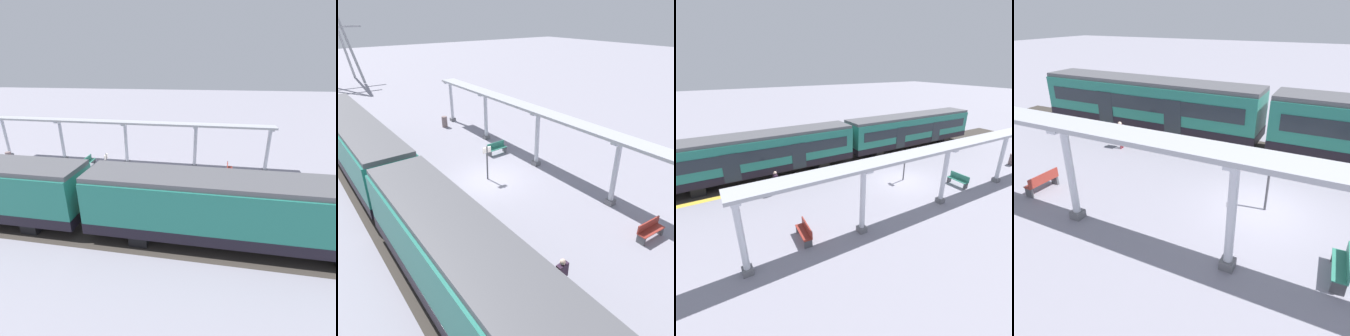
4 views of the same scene
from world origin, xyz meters
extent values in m
plane|color=gray|center=(0.00, 0.00, 0.00)|extent=(176.00, 176.00, 0.00)
cube|color=gold|center=(-3.99, 0.00, 0.00)|extent=(0.48, 30.14, 0.01)
cube|color=#38332D|center=(-5.83, 0.00, 0.00)|extent=(3.20, 42.14, 0.01)
cube|color=#217062|center=(-5.83, -8.82, 1.94)|extent=(2.60, 14.50, 2.60)
cube|color=black|center=(-5.83, -8.82, 0.92)|extent=(2.63, 14.52, 0.55)
cube|color=#515156|center=(-5.83, -8.82, 3.36)|extent=(2.39, 14.50, 0.24)
cube|color=#1E262D|center=(-4.51, -8.82, 2.25)|extent=(0.03, 13.34, 0.84)
cube|color=#1E262D|center=(-4.51, -11.23, 1.69)|extent=(0.04, 1.10, 2.00)
cube|color=#1E262D|center=(-4.51, -6.40, 1.69)|extent=(0.04, 1.10, 2.00)
cube|color=black|center=(-5.83, -4.18, 0.32)|extent=(2.21, 0.90, 0.64)
cube|color=black|center=(-5.83, -13.46, 0.32)|extent=(2.21, 0.90, 0.64)
cube|color=#217062|center=(-5.83, 6.29, 1.94)|extent=(2.60, 14.50, 2.60)
cube|color=black|center=(-5.83, 6.29, 0.92)|extent=(2.63, 14.52, 0.55)
cube|color=#515156|center=(-5.83, 6.29, 3.36)|extent=(2.39, 14.50, 0.24)
cube|color=#1E262D|center=(-4.51, 6.29, 2.25)|extent=(0.03, 13.34, 0.84)
cube|color=#1E262D|center=(-4.51, 3.87, 1.69)|extent=(0.04, 1.10, 2.00)
cube|color=#1E262D|center=(-4.51, 8.70, 1.69)|extent=(0.04, 1.10, 2.00)
cube|color=black|center=(-5.83, 10.93, 0.32)|extent=(2.21, 0.90, 0.64)
cube|color=black|center=(-5.83, 1.65, 0.32)|extent=(2.21, 0.90, 0.64)
cube|color=slate|center=(3.78, -11.89, 0.15)|extent=(0.44, 0.44, 0.30)
cylinder|color=silver|center=(3.78, -11.89, 1.93)|extent=(0.28, 0.28, 3.26)
cube|color=silver|center=(3.78, -11.89, 3.62)|extent=(1.10, 0.36, 0.12)
cube|color=slate|center=(3.78, -6.12, 0.15)|extent=(0.44, 0.44, 0.30)
cylinder|color=silver|center=(3.78, -6.12, 1.93)|extent=(0.28, 0.28, 3.26)
cube|color=silver|center=(3.78, -6.12, 3.62)|extent=(1.10, 0.36, 0.12)
cube|color=slate|center=(3.78, -0.10, 0.15)|extent=(0.44, 0.44, 0.30)
cylinder|color=silver|center=(3.78, -0.10, 1.93)|extent=(0.28, 0.28, 3.26)
cube|color=silver|center=(3.78, -0.10, 3.62)|extent=(1.10, 0.36, 0.12)
cube|color=slate|center=(3.78, 6.01, 0.15)|extent=(0.44, 0.44, 0.30)
cylinder|color=silver|center=(3.78, 6.01, 1.93)|extent=(0.28, 0.28, 3.26)
cube|color=silver|center=(3.78, 6.01, 3.62)|extent=(1.10, 0.36, 0.12)
cube|color=#A8AAB2|center=(3.78, -0.04, 3.76)|extent=(1.20, 24.51, 0.16)
cube|color=#307E68|center=(2.71, 2.95, 0.44)|extent=(1.51, 0.49, 0.04)
cube|color=#307E68|center=(2.70, 3.14, 0.66)|extent=(1.50, 0.11, 0.40)
cube|color=#4C4C51|center=(3.38, 2.98, 0.21)|extent=(0.11, 0.40, 0.42)
cube|color=#4C4C51|center=(2.04, 2.93, 0.21)|extent=(0.11, 0.40, 0.42)
cube|color=maroon|center=(2.85, -9.01, 0.44)|extent=(1.52, 0.52, 0.04)
cube|color=maroon|center=(2.86, -8.82, 0.66)|extent=(1.50, 0.15, 0.40)
cube|color=#4C4C51|center=(3.52, -9.05, 0.21)|extent=(0.12, 0.40, 0.42)
cube|color=#4C4C51|center=(2.18, -8.97, 0.21)|extent=(0.12, 0.40, 0.42)
cylinder|color=slate|center=(2.39, 10.70, 0.48)|extent=(0.48, 0.48, 0.96)
cylinder|color=#4C4C51|center=(0.04, 0.18, 1.10)|extent=(0.10, 0.10, 2.20)
cube|color=silver|center=(0.04, 0.18, 1.95)|extent=(0.56, 0.04, 0.36)
cylinder|color=maroon|center=(-2.62, -8.78, 0.40)|extent=(0.10, 0.10, 0.80)
cylinder|color=maroon|center=(-2.78, -8.79, 0.40)|extent=(0.10, 0.10, 0.80)
cube|color=#2C1A2D|center=(-2.70, -8.79, 1.10)|extent=(0.47, 0.23, 0.60)
sphere|color=beige|center=(-2.70, -8.79, 1.51)|extent=(0.22, 0.22, 0.22)
camera|label=1|loc=(-16.07, -7.23, 7.98)|focal=26.37mm
camera|label=2|loc=(-9.26, -14.32, 9.34)|focal=33.65mm
camera|label=3|loc=(12.72, -12.36, 8.19)|focal=26.57mm
camera|label=4|loc=(11.08, 1.96, 7.03)|focal=33.88mm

